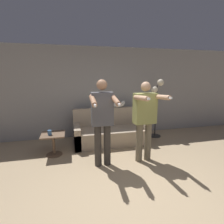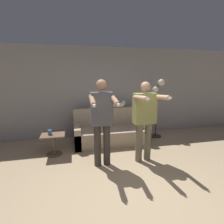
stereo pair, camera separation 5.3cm
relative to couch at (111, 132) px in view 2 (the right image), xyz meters
The scene contains 9 objects.
ground_plane 2.20m from the couch, 93.39° to the right, with size 16.00×16.00×0.00m, color tan.
wall_back 1.24m from the couch, 100.64° to the left, with size 10.00×0.05×2.60m.
couch is the anchor object (origin of this frame).
person_left 1.47m from the couch, 109.94° to the right, with size 0.50×0.67×1.73m.
person_right 1.46m from the couch, 69.44° to the right, with size 0.55×0.70×1.68m.
cat 0.83m from the couch, 45.37° to the left, with size 0.51×0.12×0.18m.
floor_lamp 1.71m from the couch, ahead, with size 0.37×0.35×1.70m.
side_table 1.52m from the couch, 162.12° to the right, with size 0.52×0.52×0.51m.
cup 1.62m from the couch, 160.71° to the right, with size 0.09×0.09×0.11m.
Camera 2 is at (-0.84, -2.26, 1.81)m, focal length 28.00 mm.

